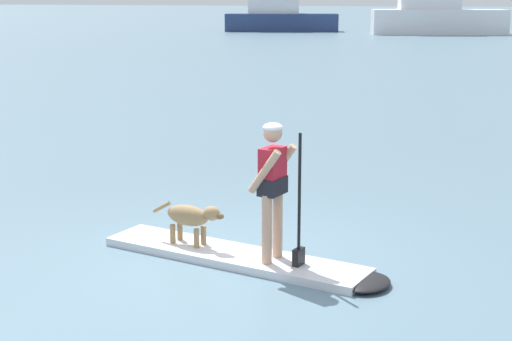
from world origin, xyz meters
name	(u,v)px	position (x,y,z in m)	size (l,w,h in m)	color
ground_plane	(233,260)	(0.00, 0.00, 0.00)	(400.00, 400.00, 0.00)	slate
paddleboard	(250,259)	(0.22, -0.06, 0.05)	(3.76, 1.58, 0.10)	silver
person_paddler	(274,182)	(0.54, -0.14, 1.05)	(0.66, 0.56, 1.64)	tan
dog	(191,217)	(-0.60, 0.15, 0.46)	(1.05, 0.37, 0.54)	#997A51
moored_boat_starboard	(279,16)	(-14.09, 57.14, 1.28)	(10.01, 4.82, 4.05)	navy
moored_boat_far_starboard	(436,14)	(-0.83, 55.80, 1.59)	(10.96, 5.49, 4.90)	white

